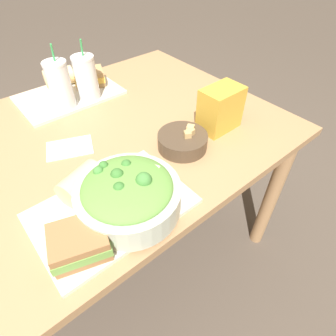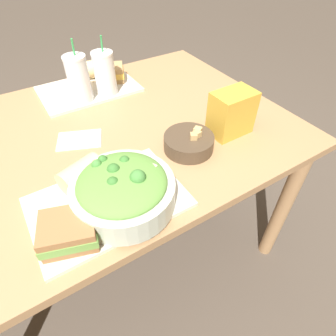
# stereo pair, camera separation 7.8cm
# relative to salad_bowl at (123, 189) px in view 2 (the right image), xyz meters

# --- Properties ---
(ground_plane) EXTENTS (12.00, 12.00, 0.00)m
(ground_plane) POSITION_rel_salad_bowl_xyz_m (0.01, 0.33, -0.78)
(ground_plane) COLOR #4C4238
(dining_table) EXTENTS (1.44, 0.94, 0.72)m
(dining_table) POSITION_rel_salad_bowl_xyz_m (0.01, 0.33, -0.15)
(dining_table) COLOR #A37A51
(dining_table) RESTS_ON ground_plane
(tray_near) EXTENTS (0.39, 0.26, 0.01)m
(tray_near) POSITION_rel_salad_bowl_xyz_m (-0.04, 0.03, -0.06)
(tray_near) COLOR beige
(tray_near) RESTS_ON dining_table
(tray_far) EXTENTS (0.39, 0.26, 0.01)m
(tray_far) POSITION_rel_salad_bowl_xyz_m (0.14, 0.65, -0.06)
(tray_far) COLOR beige
(tray_far) RESTS_ON dining_table
(salad_bowl) EXTENTS (0.26, 0.26, 0.12)m
(salad_bowl) POSITION_rel_salad_bowl_xyz_m (0.00, 0.00, 0.00)
(salad_bowl) COLOR beige
(salad_bowl) RESTS_ON tray_near
(soup_bowl) EXTENTS (0.16, 0.16, 0.07)m
(soup_bowl) POSITION_rel_salad_bowl_xyz_m (0.27, 0.10, -0.04)
(soup_bowl) COLOR #473828
(soup_bowl) RESTS_ON dining_table
(sandwich_near) EXTENTS (0.15, 0.14, 0.06)m
(sandwich_near) POSITION_rel_salad_bowl_xyz_m (-0.15, -0.03, -0.02)
(sandwich_near) COLOR olive
(sandwich_near) RESTS_ON tray_near
(baguette_near) EXTENTS (0.13, 0.11, 0.07)m
(baguette_near) POSITION_rel_salad_bowl_xyz_m (-0.07, 0.12, -0.01)
(baguette_near) COLOR #DBBC84
(baguette_near) RESTS_ON tray_near
(sandwich_far) EXTENTS (0.15, 0.14, 0.06)m
(sandwich_far) POSITION_rel_salad_bowl_xyz_m (0.25, 0.66, -0.02)
(sandwich_far) COLOR tan
(sandwich_far) RESTS_ON tray_far
(baguette_far) EXTENTS (0.13, 0.09, 0.07)m
(baguette_far) POSITION_rel_salad_bowl_xyz_m (0.15, 0.74, -0.01)
(baguette_far) COLOR #DBBC84
(baguette_far) RESTS_ON tray_far
(drink_cup_dark) EXTENTS (0.08, 0.08, 0.23)m
(drink_cup_dark) POSITION_rel_salad_bowl_xyz_m (0.09, 0.56, 0.03)
(drink_cup_dark) COLOR silver
(drink_cup_dark) RESTS_ON tray_far
(drink_cup_red) EXTENTS (0.08, 0.08, 0.23)m
(drink_cup_red) POSITION_rel_salad_bowl_xyz_m (0.19, 0.56, 0.03)
(drink_cup_red) COLOR silver
(drink_cup_red) RESTS_ON tray_far
(chip_bag) EXTENTS (0.14, 0.09, 0.15)m
(chip_bag) POSITION_rel_salad_bowl_xyz_m (0.45, 0.11, 0.01)
(chip_bag) COLOR gold
(chip_bag) RESTS_ON dining_table
(napkin_folded) EXTENTS (0.17, 0.15, 0.00)m
(napkin_folded) POSITION_rel_salad_bowl_xyz_m (-0.01, 0.34, -0.06)
(napkin_folded) COLOR silver
(napkin_folded) RESTS_ON dining_table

